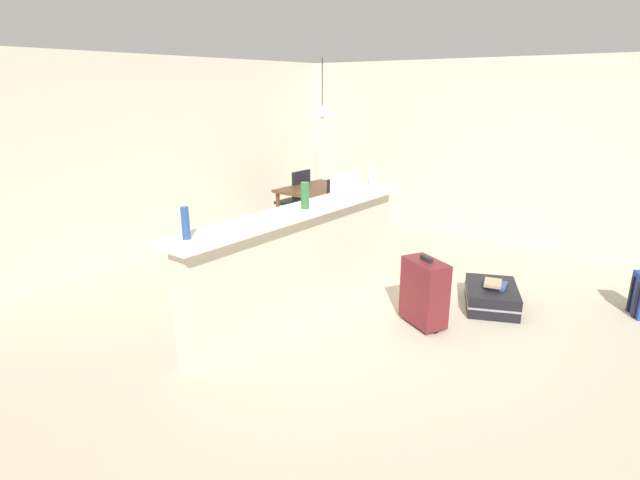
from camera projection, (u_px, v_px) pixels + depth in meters
ground_plane at (361, 306)px, 5.09m from camera, size 13.00×13.00×0.05m
wall_back at (170, 156)px, 6.52m from camera, size 6.60×0.10×2.50m
wall_right at (464, 150)px, 7.17m from camera, size 0.10×6.00×2.50m
partition_half_wall at (303, 264)px, 4.76m from camera, size 2.80×0.20×1.01m
bar_countertop at (302, 210)px, 4.60m from camera, size 2.96×0.40×0.05m
bottle_blue at (186, 223)px, 3.62m from camera, size 0.06×0.06×0.24m
bottle_green at (305, 196)px, 4.53m from camera, size 0.08×0.08×0.24m
bottle_clear at (372, 176)px, 5.51m from camera, size 0.07×0.07×0.25m
grocery_bag at (345, 184)px, 5.12m from camera, size 0.26×0.18×0.22m
dining_table at (318, 194)px, 7.17m from camera, size 1.10×0.80×0.74m
dining_chair_near_partition at (343, 209)px, 6.86m from camera, size 0.43×0.43×0.93m
dining_chair_far_side at (296, 197)px, 7.55m from camera, size 0.41×0.41×0.93m
pendant_lamp at (322, 110)px, 6.81m from camera, size 0.34×0.34×0.80m
suitcase_flat_black at (491, 296)px, 5.00m from camera, size 0.89×0.74×0.22m
suitcase_upright_maroon at (424, 292)px, 4.55m from camera, size 0.41×0.50×0.67m
book_stack at (495, 284)px, 4.93m from camera, size 0.30×0.24×0.06m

